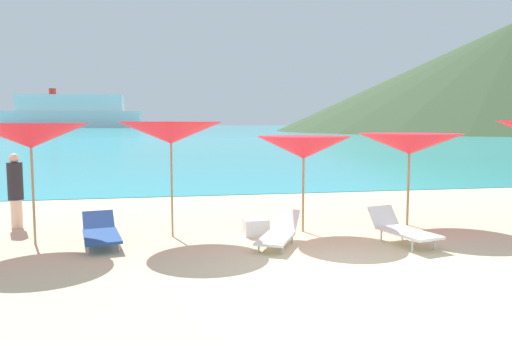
{
  "coord_description": "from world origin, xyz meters",
  "views": [
    {
      "loc": [
        -2.73,
        -6.86,
        2.32
      ],
      "look_at": [
        -0.65,
        4.31,
        1.2
      ],
      "focal_mm": 33.96,
      "sensor_mm": 36.0,
      "label": 1
    }
  ],
  "objects_px": {
    "cruise_ship": "(71,113)",
    "lounge_chair_3": "(279,232)",
    "umbrella_2": "(171,133)",
    "lounge_chair_4": "(402,228)",
    "umbrella_3": "(304,147)",
    "lounge_chair_0": "(101,232)",
    "umbrella_1": "(30,136)",
    "umbrella_4": "(410,144)",
    "cooler_box": "(256,227)",
    "beachgoer_0": "(16,189)"
  },
  "relations": [
    {
      "from": "umbrella_1",
      "to": "beachgoer_0",
      "type": "bearing_deg",
      "value": 115.59
    },
    {
      "from": "beachgoer_0",
      "to": "umbrella_2",
      "type": "bearing_deg",
      "value": -73.5
    },
    {
      "from": "cruise_ship",
      "to": "umbrella_3",
      "type": "bearing_deg",
      "value": -74.59
    },
    {
      "from": "lounge_chair_0",
      "to": "umbrella_4",
      "type": "bearing_deg",
      "value": -6.09
    },
    {
      "from": "umbrella_3",
      "to": "lounge_chair_0",
      "type": "height_order",
      "value": "umbrella_3"
    },
    {
      "from": "lounge_chair_3",
      "to": "beachgoer_0",
      "type": "xyz_separation_m",
      "value": [
        -5.36,
        2.54,
        0.63
      ]
    },
    {
      "from": "cruise_ship",
      "to": "lounge_chair_4",
      "type": "bearing_deg",
      "value": -74.3
    },
    {
      "from": "lounge_chair_4",
      "to": "beachgoer_0",
      "type": "relative_size",
      "value": 0.98
    },
    {
      "from": "beachgoer_0",
      "to": "cruise_ship",
      "type": "bearing_deg",
      "value": 50.05
    },
    {
      "from": "umbrella_1",
      "to": "lounge_chair_4",
      "type": "xyz_separation_m",
      "value": [
        6.92,
        -1.27,
        -1.77
      ]
    },
    {
      "from": "umbrella_1",
      "to": "lounge_chair_3",
      "type": "height_order",
      "value": "umbrella_1"
    },
    {
      "from": "lounge_chair_0",
      "to": "umbrella_1",
      "type": "bearing_deg",
      "value": 156.54
    },
    {
      "from": "umbrella_3",
      "to": "cooler_box",
      "type": "xyz_separation_m",
      "value": [
        -1.06,
        -0.19,
        -1.63
      ]
    },
    {
      "from": "lounge_chair_3",
      "to": "lounge_chair_4",
      "type": "relative_size",
      "value": 1.03
    },
    {
      "from": "lounge_chair_4",
      "to": "beachgoer_0",
      "type": "bearing_deg",
      "value": 145.95
    },
    {
      "from": "lounge_chair_0",
      "to": "beachgoer_0",
      "type": "bearing_deg",
      "value": 125.72
    },
    {
      "from": "umbrella_1",
      "to": "cruise_ship",
      "type": "xyz_separation_m",
      "value": [
        -43.34,
        242.17,
        5.07
      ]
    },
    {
      "from": "umbrella_1",
      "to": "lounge_chair_4",
      "type": "distance_m",
      "value": 7.26
    },
    {
      "from": "lounge_chair_3",
      "to": "cruise_ship",
      "type": "distance_m",
      "value": 247.87
    },
    {
      "from": "umbrella_2",
      "to": "umbrella_4",
      "type": "bearing_deg",
      "value": 1.83
    },
    {
      "from": "umbrella_1",
      "to": "beachgoer_0",
      "type": "xyz_separation_m",
      "value": [
        -0.78,
        1.62,
        -1.2
      ]
    },
    {
      "from": "umbrella_2",
      "to": "lounge_chair_4",
      "type": "distance_m",
      "value": 4.9
    },
    {
      "from": "lounge_chair_0",
      "to": "cooler_box",
      "type": "bearing_deg",
      "value": -7.24
    },
    {
      "from": "umbrella_1",
      "to": "cruise_ship",
      "type": "relative_size",
      "value": 0.04
    },
    {
      "from": "lounge_chair_0",
      "to": "cruise_ship",
      "type": "bearing_deg",
      "value": 89.23
    },
    {
      "from": "lounge_chair_4",
      "to": "cooler_box",
      "type": "distance_m",
      "value": 2.89
    },
    {
      "from": "umbrella_4",
      "to": "lounge_chair_0",
      "type": "bearing_deg",
      "value": -174.9
    },
    {
      "from": "cruise_ship",
      "to": "umbrella_4",
      "type": "bearing_deg",
      "value": -74.0
    },
    {
      "from": "umbrella_3",
      "to": "cruise_ship",
      "type": "xyz_separation_m",
      "value": [
        -48.7,
        242.04,
        5.34
      ]
    },
    {
      "from": "umbrella_3",
      "to": "lounge_chair_3",
      "type": "distance_m",
      "value": 2.03
    },
    {
      "from": "umbrella_3",
      "to": "cruise_ship",
      "type": "height_order",
      "value": "cruise_ship"
    },
    {
      "from": "umbrella_4",
      "to": "lounge_chair_3",
      "type": "relative_size",
      "value": 1.48
    },
    {
      "from": "beachgoer_0",
      "to": "cruise_ship",
      "type": "height_order",
      "value": "cruise_ship"
    },
    {
      "from": "umbrella_3",
      "to": "cruise_ship",
      "type": "relative_size",
      "value": 0.03
    },
    {
      "from": "umbrella_1",
      "to": "umbrella_4",
      "type": "relative_size",
      "value": 0.96
    },
    {
      "from": "beachgoer_0",
      "to": "cruise_ship",
      "type": "distance_m",
      "value": 244.37
    },
    {
      "from": "umbrella_3",
      "to": "cooler_box",
      "type": "distance_m",
      "value": 1.96
    },
    {
      "from": "umbrella_2",
      "to": "lounge_chair_0",
      "type": "bearing_deg",
      "value": -162.65
    },
    {
      "from": "lounge_chair_3",
      "to": "cooler_box",
      "type": "distance_m",
      "value": 0.91
    },
    {
      "from": "lounge_chair_4",
      "to": "cooler_box",
      "type": "height_order",
      "value": "lounge_chair_4"
    },
    {
      "from": "lounge_chair_3",
      "to": "cooler_box",
      "type": "relative_size",
      "value": 3.33
    },
    {
      "from": "cruise_ship",
      "to": "lounge_chair_3",
      "type": "bearing_deg",
      "value": -74.81
    },
    {
      "from": "lounge_chair_0",
      "to": "lounge_chair_4",
      "type": "bearing_deg",
      "value": -21.14
    },
    {
      "from": "umbrella_4",
      "to": "cooler_box",
      "type": "relative_size",
      "value": 4.94
    },
    {
      "from": "umbrella_2",
      "to": "cruise_ship",
      "type": "xyz_separation_m",
      "value": [
        -45.94,
        242.02,
        5.02
      ]
    },
    {
      "from": "beachgoer_0",
      "to": "cruise_ship",
      "type": "xyz_separation_m",
      "value": [
        -42.56,
        240.55,
        6.27
      ]
    },
    {
      "from": "umbrella_2",
      "to": "umbrella_3",
      "type": "relative_size",
      "value": 1.15
    },
    {
      "from": "umbrella_3",
      "to": "lounge_chair_3",
      "type": "bearing_deg",
      "value": -126.49
    },
    {
      "from": "lounge_chair_0",
      "to": "umbrella_3",
      "type": "bearing_deg",
      "value": -5.62
    },
    {
      "from": "lounge_chair_4",
      "to": "lounge_chair_0",
      "type": "bearing_deg",
      "value": 156.57
    }
  ]
}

